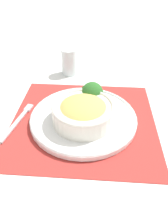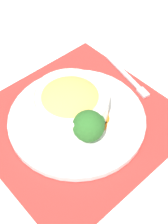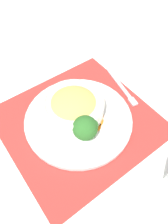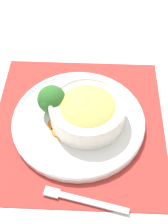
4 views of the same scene
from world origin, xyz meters
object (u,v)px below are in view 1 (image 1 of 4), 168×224
at_px(broccoli_floret, 92,93).
at_px(fork, 20,118).
at_px(water_glass, 69,63).
at_px(bowl, 83,111).

relative_size(broccoli_floret, fork, 0.44).
height_order(water_glass, fork, water_glass).
height_order(bowl, fork, bowl).
xyz_separation_m(bowl, broccoli_floret, (0.03, 0.09, 0.01)).
xyz_separation_m(bowl, fork, (-0.20, 0.02, -0.05)).
bearing_deg(bowl, fork, 173.64).
bearing_deg(bowl, water_glass, 101.32).
bearing_deg(bowl, broccoli_floret, 72.50).
height_order(bowl, broccoli_floret, broccoli_floret).
distance_m(bowl, fork, 0.20).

